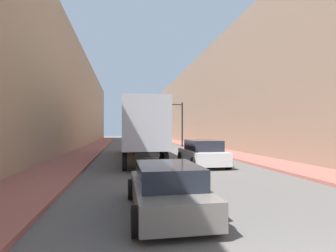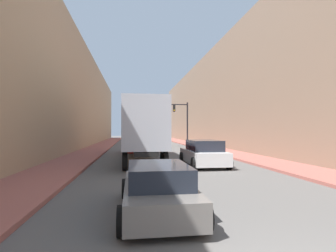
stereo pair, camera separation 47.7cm
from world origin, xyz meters
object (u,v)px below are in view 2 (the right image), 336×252
sedan_car (158,189)px  suv_car (203,153)px  semi_truck (141,129)px  traffic_signal_gantry (178,116)px

sedan_car → suv_car: size_ratio=0.90×
semi_truck → suv_car: bearing=-50.7°
suv_car → traffic_signal_gantry: traffic_signal_gantry is taller
sedan_car → suv_car: bearing=67.0°
suv_car → traffic_signal_gantry: 18.76m
sedan_car → traffic_signal_gantry: 27.88m
sedan_car → traffic_signal_gantry: (5.40, 27.14, 3.43)m
sedan_car → traffic_signal_gantry: traffic_signal_gantry is taller
semi_truck → suv_car: 5.97m
sedan_car → traffic_signal_gantry: size_ratio=0.73×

